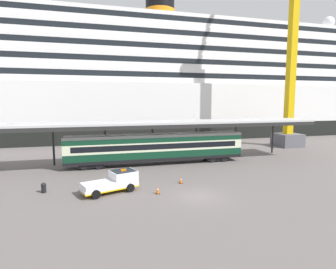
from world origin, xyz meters
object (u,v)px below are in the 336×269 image
Objects in this scene: traffic_cone_near at (158,190)px; dockside_crane at (295,52)px; service_truck at (114,181)px; cruise_ship at (181,86)px; train_carriage at (157,147)px; quay_bollard at (44,187)px; traffic_cone_mid at (181,180)px.

traffic_cone_near is 40.27m from dockside_crane.
dockside_crane is (34.21, 18.30, 16.54)m from service_truck.
cruise_ship is at bearing 69.86° from traffic_cone_near.
cruise_ship is 38.37m from train_carriage.
service_truck is (-6.42, -10.21, -1.32)m from train_carriage.
quay_bollard is (-10.22, 3.10, 0.15)m from traffic_cone_near.
train_carriage is at bearing -112.69° from cruise_ship.
cruise_ship reaches higher than traffic_cone_mid.
cruise_ship is 50.56m from traffic_cone_near.
traffic_cone_mid is (0.43, -9.36, -1.96)m from train_carriage.
train_carriage is at bearing 57.84° from service_truck.
service_truck is 6.59m from quay_bollard.
service_truck is 5.81× the size of quay_bollard.
quay_bollard reaches higher than traffic_cone_mid.
traffic_cone_near is at bearing -139.77° from traffic_cone_mid.
traffic_cone_mid is 0.01× the size of dockside_crane.
train_carriage reaches higher than traffic_cone_mid.
cruise_ship reaches higher than train_carriage.
traffic_cone_near is 0.78× the size of quay_bollard.
dockside_crane is (30.42, 20.04, 17.16)m from traffic_cone_near.
train_carriage reaches higher than service_truck.
dockside_crane reaches higher than cruise_ship.
dockside_crane is at bearing 32.53° from traffic_cone_mid.
quay_bollard is (-27.12, -42.99, -11.99)m from cruise_ship.
service_truck reaches higher than traffic_cone_near.
quay_bollard is (-40.64, -16.95, -17.01)m from dockside_crane.
cruise_ship is 170.98× the size of quay_bollard.
quay_bollard is at bearing 177.83° from traffic_cone_mid.
train_carriage is 33.85× the size of traffic_cone_mid.
quay_bollard is at bearing -122.25° from cruise_ship.
traffic_cone_mid is at bearing -107.65° from cruise_ship.
quay_bollard is at bearing 168.13° from service_truck.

